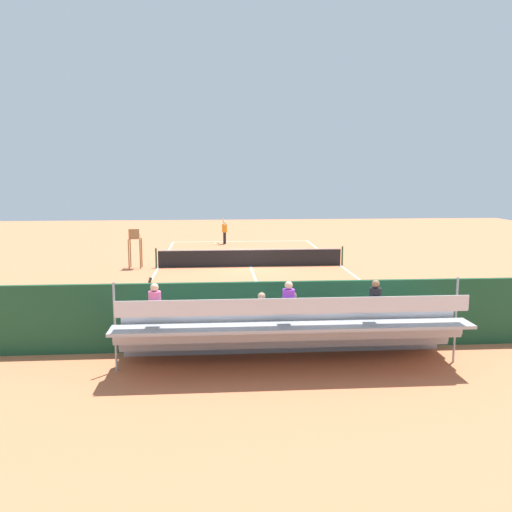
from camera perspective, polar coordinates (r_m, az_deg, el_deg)
The scene contains 12 objects.
ground_plane at distance 29.65m, azimuth -0.59°, elevation -1.12°, with size 60.00×60.00×0.00m, color #CC7047.
court_line_markings at distance 29.69m, azimuth -0.59°, elevation -1.10°, with size 10.10×22.20×0.01m.
tennis_net at distance 29.57m, azimuth -0.59°, elevation -0.16°, with size 10.30×0.10×1.07m.
backdrop_wall at distance 15.81m, azimuth 2.78°, elevation -6.23°, with size 18.00×0.16×2.00m, color #1E4C2D.
bleacher_stand at distance 14.50m, azimuth 3.21°, elevation -7.83°, with size 9.06×2.40×2.48m.
umpire_chair at distance 29.63m, azimuth -12.64°, elevation 1.23°, with size 0.67×0.67×2.14m.
courtside_bench at distance 17.11m, azimuth 11.05°, elevation -6.76°, with size 1.80×0.40×0.93m.
equipment_bag at distance 16.75m, azimuth 5.91°, elevation -8.32°, with size 0.90×0.36×0.36m, color #B22D2D.
tennis_player at distance 38.94m, azimuth -3.33°, elevation 2.75°, with size 0.46×0.56×1.93m.
tennis_racket at distance 39.10m, azimuth -4.30°, elevation 1.28°, with size 0.50×0.53×0.03m.
tennis_ball_near at distance 36.16m, azimuth -6.66°, elevation 0.67°, with size 0.07×0.07×0.07m, color #CCDB33.
line_judge at distance 16.86m, azimuth -11.07°, elevation -5.38°, with size 0.44×0.56×1.93m.
Camera 1 is at (1.92, 29.15, 5.09)m, focal length 38.01 mm.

